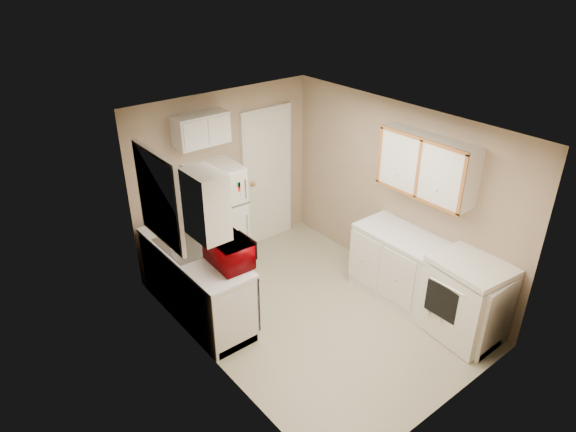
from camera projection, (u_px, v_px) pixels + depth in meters
floor at (313, 312)px, 6.38m from camera, size 3.80×3.80×0.00m
ceiling at (318, 126)px, 5.26m from camera, size 3.80×3.80×0.00m
wall_left at (209, 271)px, 5.04m from camera, size 3.80×3.80×0.00m
wall_right at (397, 195)px, 6.59m from camera, size 3.80×3.80×0.00m
wall_back at (225, 176)px, 7.13m from camera, size 2.80×2.80×0.00m
wall_front at (459, 310)px, 4.51m from camera, size 2.80×2.80×0.00m
left_counter at (196, 282)px, 6.18m from camera, size 0.60×1.80×0.90m
dishwasher at (244, 293)px, 5.91m from camera, size 0.03×0.58×0.72m
sink at (187, 248)px, 6.09m from camera, size 0.54×0.74×0.16m
microwave at (229, 252)px, 5.65m from camera, size 0.57×0.33×0.37m
soap_bottle at (167, 227)px, 6.26m from camera, size 0.10×0.10×0.20m
window_blinds at (160, 198)px, 5.60m from camera, size 0.10×0.98×1.08m
upper_cabinet_left at (206, 205)px, 5.00m from camera, size 0.30×0.45×0.70m
refrigerator at (217, 219)px, 6.91m from camera, size 0.66×0.65×1.54m
cabinet_over_fridge at (201, 129)px, 6.43m from camera, size 0.70×0.30×0.40m
interior_door at (267, 177)px, 7.57m from camera, size 0.86×0.06×2.08m
right_counter at (426, 279)px, 6.22m from camera, size 0.60×2.00×0.90m
stove at (466, 299)px, 5.81m from camera, size 0.74×0.88×0.99m
upper_cabinet_right at (427, 166)px, 5.88m from camera, size 0.30×1.20×0.70m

